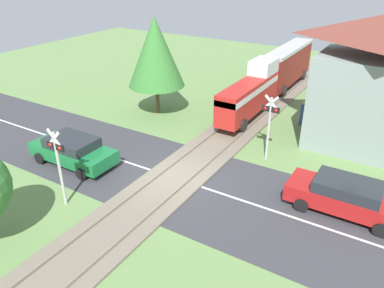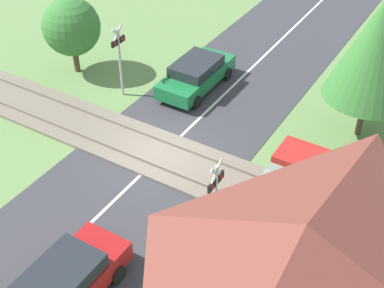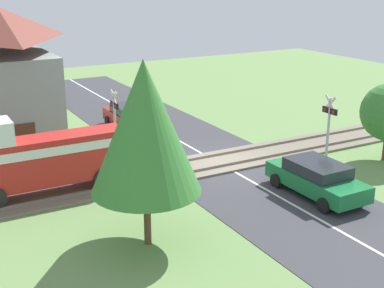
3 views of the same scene
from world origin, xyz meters
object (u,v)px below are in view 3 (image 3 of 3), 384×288
at_px(car_far_side, 131,117).
at_px(station_building, 5,81).
at_px(crossing_signal_west_approach, 329,122).
at_px(pedestrian_by_station, 1,162).
at_px(car_near_crossing, 317,178).
at_px(crossing_signal_east_approach, 115,116).

relative_size(car_far_side, station_building, 0.63).
bearing_deg(station_building, crossing_signal_west_approach, -130.16).
xyz_separation_m(station_building, pedestrian_by_station, (-4.22, 1.22, -2.79)).
xyz_separation_m(car_near_crossing, car_far_side, (12.41, 2.88, 0.01)).
bearing_deg(crossing_signal_east_approach, station_building, 42.04).
bearing_deg(pedestrian_by_station, car_near_crossing, -127.71).
height_order(crossing_signal_west_approach, crossing_signal_east_approach, same).
bearing_deg(car_far_side, pedestrian_by_station, 117.28).
relative_size(crossing_signal_west_approach, station_building, 0.47).
xyz_separation_m(car_near_crossing, crossing_signal_east_approach, (8.05, 5.50, 1.43)).
bearing_deg(car_near_crossing, crossing_signal_east_approach, 34.34).
bearing_deg(station_building, car_near_crossing, -142.70).
height_order(crossing_signal_west_approach, pedestrian_by_station, crossing_signal_west_approach).
height_order(car_near_crossing, car_far_side, car_far_side).
relative_size(car_far_side, crossing_signal_east_approach, 1.34).
relative_size(crossing_signal_west_approach, pedestrian_by_station, 2.27).
height_order(car_far_side, crossing_signal_west_approach, crossing_signal_west_approach).
distance_m(car_far_side, station_building, 7.21).
distance_m(car_near_crossing, crossing_signal_east_approach, 9.85).
distance_m(station_building, pedestrian_by_station, 5.21).
distance_m(car_far_side, pedestrian_by_station, 8.89).
distance_m(car_near_crossing, station_building, 16.02).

